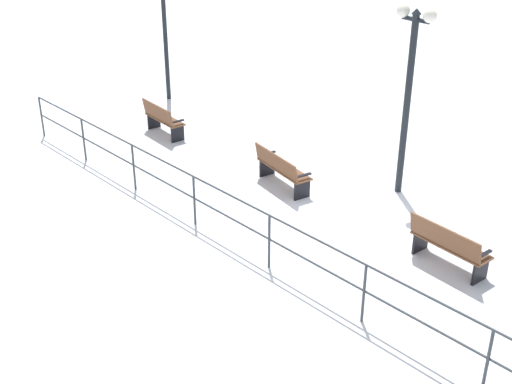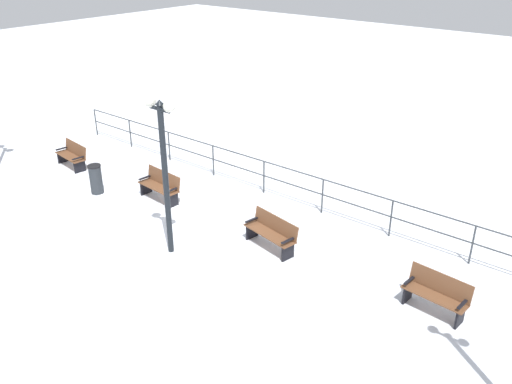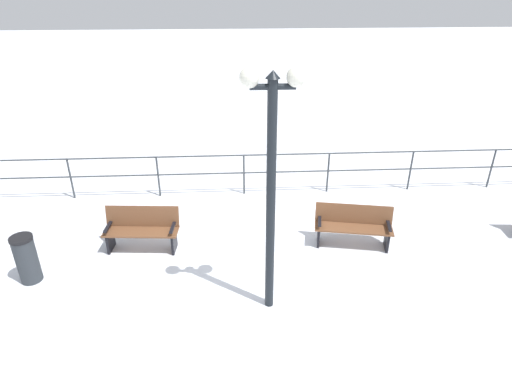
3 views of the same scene
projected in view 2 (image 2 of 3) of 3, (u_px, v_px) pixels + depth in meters
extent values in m
plane|color=white|center=(208.00, 223.00, 16.14)|extent=(80.00, 80.00, 0.00)
cube|color=brown|center=(70.00, 156.00, 19.84)|extent=(0.67, 1.56, 0.04)
cube|color=brown|center=(76.00, 148.00, 19.89)|extent=(0.30, 1.51, 0.44)
cube|color=black|center=(63.00, 157.00, 20.36)|extent=(0.44, 0.10, 0.44)
cube|color=black|center=(80.00, 167.00, 19.50)|extent=(0.44, 0.10, 0.44)
cube|color=black|center=(61.00, 149.00, 20.20)|extent=(0.44, 0.12, 0.04)
cube|color=black|center=(78.00, 158.00, 19.35)|extent=(0.44, 0.12, 0.04)
cube|color=brown|center=(158.00, 187.00, 17.34)|extent=(0.60, 1.63, 0.04)
cube|color=brown|center=(164.00, 178.00, 17.39)|extent=(0.23, 1.60, 0.46)
cube|color=black|center=(146.00, 187.00, 17.87)|extent=(0.44, 0.08, 0.47)
cube|color=black|center=(172.00, 200.00, 17.01)|extent=(0.44, 0.08, 0.47)
cube|color=black|center=(145.00, 178.00, 17.70)|extent=(0.44, 0.10, 0.04)
cube|color=black|center=(171.00, 190.00, 16.84)|extent=(0.44, 0.10, 0.04)
cube|color=brown|center=(269.00, 234.00, 14.65)|extent=(0.78, 1.74, 0.04)
cube|color=brown|center=(276.00, 223.00, 14.68)|extent=(0.42, 1.67, 0.42)
cube|color=black|center=(252.00, 231.00, 15.26)|extent=(0.42, 0.13, 0.46)
cube|color=black|center=(288.00, 252.00, 14.23)|extent=(0.42, 0.13, 0.46)
cube|color=black|center=(251.00, 220.00, 15.09)|extent=(0.43, 0.15, 0.04)
cube|color=black|center=(288.00, 241.00, 14.07)|extent=(0.43, 0.15, 0.04)
cube|color=brown|center=(434.00, 296.00, 12.11)|extent=(0.56, 1.51, 0.04)
cube|color=brown|center=(441.00, 283.00, 12.15)|extent=(0.24, 1.49, 0.46)
cube|color=black|center=(408.00, 293.00, 12.61)|extent=(0.40, 0.08, 0.46)
cube|color=black|center=(460.00, 317.00, 11.81)|extent=(0.40, 0.08, 0.46)
cube|color=black|center=(409.00, 281.00, 12.44)|extent=(0.40, 0.10, 0.04)
cube|color=black|center=(462.00, 304.00, 11.64)|extent=(0.40, 0.10, 0.04)
cylinder|color=black|center=(166.00, 182.00, 13.82)|extent=(0.16, 0.16, 4.13)
cylinder|color=black|center=(160.00, 109.00, 12.98)|extent=(0.09, 0.67, 0.09)
sphere|color=white|center=(150.00, 101.00, 13.11)|extent=(0.30, 0.30, 0.30)
sphere|color=white|center=(169.00, 106.00, 12.73)|extent=(0.30, 0.30, 0.30)
cone|color=black|center=(159.00, 102.00, 12.90)|extent=(0.22, 0.22, 0.12)
cylinder|color=#383D42|center=(96.00, 122.00, 22.99)|extent=(0.05, 0.05, 1.13)
cylinder|color=#383D42|center=(130.00, 134.00, 21.69)|extent=(0.05, 0.05, 1.13)
cylinder|color=#383D42|center=(169.00, 146.00, 20.39)|extent=(0.05, 0.05, 1.13)
cylinder|color=#383D42|center=(213.00, 161.00, 19.09)|extent=(0.05, 0.05, 1.13)
cylinder|color=#383D42|center=(264.00, 177.00, 17.79)|extent=(0.05, 0.05, 1.13)
cylinder|color=#383D42|center=(322.00, 196.00, 16.50)|extent=(0.05, 0.05, 1.13)
cylinder|color=#383D42|center=(391.00, 219.00, 15.20)|extent=(0.05, 0.05, 1.13)
cylinder|color=#383D42|center=(472.00, 245.00, 13.90)|extent=(0.05, 0.05, 1.13)
cylinder|color=#383D42|center=(264.00, 161.00, 17.55)|extent=(0.04, 18.33, 0.04)
cylinder|color=#383D42|center=(264.00, 176.00, 17.77)|extent=(0.04, 18.33, 0.04)
cylinder|color=#2D3338|center=(96.00, 180.00, 17.83)|extent=(0.41, 0.41, 0.94)
cylinder|color=black|center=(94.00, 166.00, 17.61)|extent=(0.43, 0.43, 0.06)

